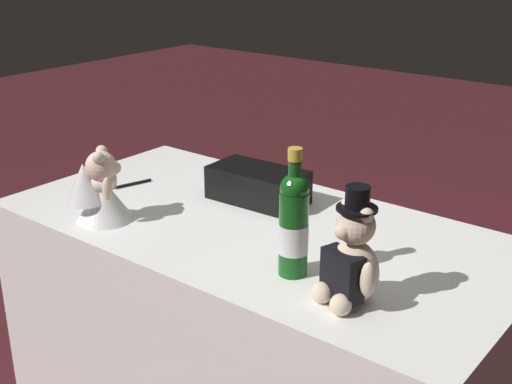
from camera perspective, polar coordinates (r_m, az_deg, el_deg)
name	(u,v)px	position (r m, az deg, el deg)	size (l,w,h in m)	color
reception_table	(256,338)	(2.15, 0.00, -12.17)	(1.53, 0.77, 0.77)	white
teddy_bear_groom	(351,260)	(1.53, 7.98, -5.73)	(0.15, 0.15, 0.28)	beige
teddy_bear_bride	(99,189)	(2.01, -13.11, 0.21)	(0.21, 0.21, 0.22)	white
champagne_bottle	(294,223)	(1.63, 3.19, -2.62)	(0.07, 0.07, 0.32)	#125017
signing_pen	(131,184)	(2.29, -10.50, 0.64)	(0.05, 0.14, 0.01)	black
gift_case_black	(258,185)	(2.11, 0.16, 0.60)	(0.31, 0.17, 0.11)	black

